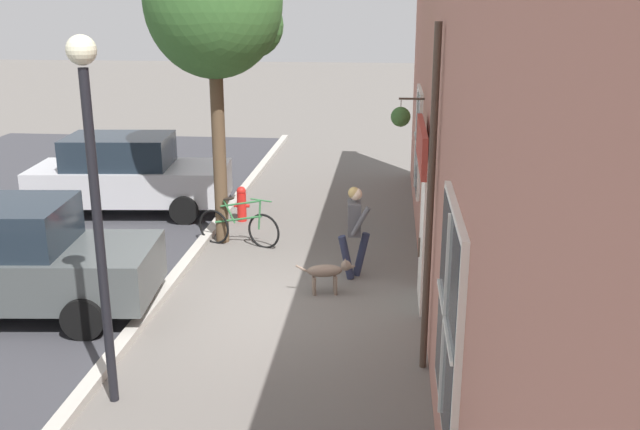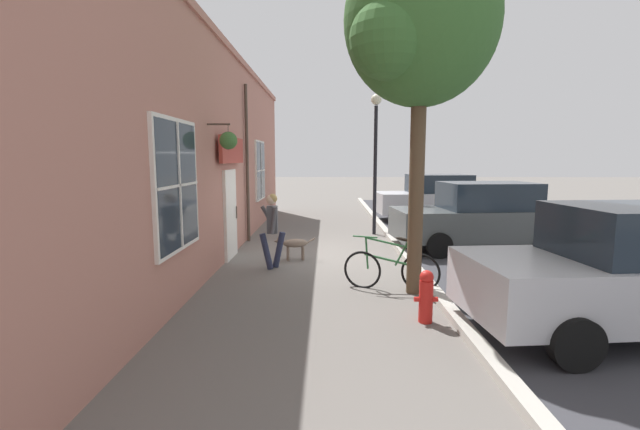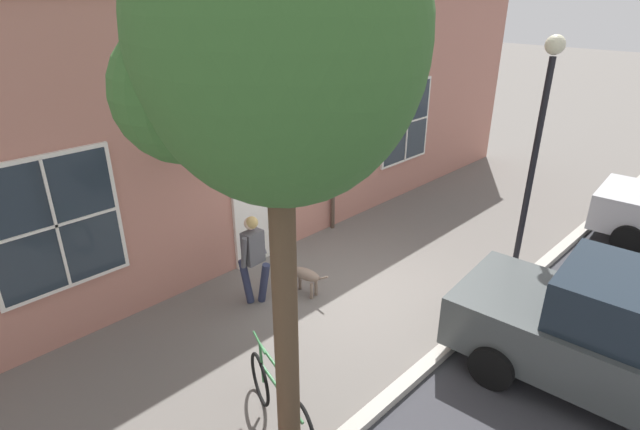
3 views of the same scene
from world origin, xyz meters
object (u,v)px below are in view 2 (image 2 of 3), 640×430
object	(u,v)px
parked_car_mid_block	(481,216)
parked_car_far_end	(434,197)
parked_car_nearest_curb	(635,271)
fire_hydrant	(426,296)
street_tree_by_curb	(418,24)
street_lamp	(376,142)
pedestrian_walking	(272,224)
leaning_bicycle	(391,269)
dog_on_leash	(293,244)

from	to	relation	value
parked_car_mid_block	parked_car_far_end	size ratio (longest dim) A/B	1.00
parked_car_nearest_curb	fire_hydrant	world-z (taller)	parked_car_nearest_curb
parked_car_nearest_curb	parked_car_far_end	distance (m)	10.84
street_tree_by_curb	fire_hydrant	distance (m)	4.33
parked_car_far_end	street_lamp	distance (m)	4.56
parked_car_mid_block	parked_car_nearest_curb	bearing A→B (deg)	-88.98
pedestrian_walking	leaning_bicycle	world-z (taller)	pedestrian_walking
parked_car_far_end	street_lamp	bearing A→B (deg)	-130.04
street_lamp	leaning_bicycle	bearing A→B (deg)	-93.35
leaning_bicycle	street_lamp	distance (m)	6.22
dog_on_leash	fire_hydrant	xyz separation A→B (m)	(2.21, -3.79, 0.01)
fire_hydrant	parked_car_nearest_curb	bearing A→B (deg)	-8.73
leaning_bicycle	street_lamp	xyz separation A→B (m)	(0.33, 5.70, 2.47)
street_tree_by_curb	parked_car_nearest_curb	bearing A→B (deg)	-33.69
street_tree_by_curb	parked_car_far_end	world-z (taller)	street_tree_by_curb
street_tree_by_curb	dog_on_leash	bearing A→B (deg)	132.49
street_lamp	fire_hydrant	world-z (taller)	street_lamp
leaning_bicycle	fire_hydrant	bearing A→B (deg)	-80.36
leaning_bicycle	street_lamp	bearing A→B (deg)	86.65
dog_on_leash	parked_car_mid_block	world-z (taller)	parked_car_mid_block
street_tree_by_curb	parked_car_far_end	xyz separation A→B (m)	(2.67, 9.10, -3.64)
leaning_bicycle	fire_hydrant	size ratio (longest dim) A/B	2.20
leaning_bicycle	parked_car_far_end	distance (m)	9.35
dog_on_leash	parked_car_nearest_curb	xyz separation A→B (m)	(4.86, -4.20, 0.49)
pedestrian_walking	fire_hydrant	bearing A→B (deg)	-49.46
parked_car_nearest_curb	parked_car_far_end	world-z (taller)	same
dog_on_leash	street_lamp	size ratio (longest dim) A/B	0.23
street_lamp	fire_hydrant	xyz separation A→B (m)	(-0.07, -7.28, -2.45)
street_tree_by_curb	street_lamp	world-z (taller)	street_tree_by_curb
dog_on_leash	fire_hydrant	distance (m)	4.39
parked_car_mid_block	street_lamp	size ratio (longest dim) A/B	1.04
pedestrian_walking	fire_hydrant	world-z (taller)	pedestrian_walking
street_tree_by_curb	pedestrian_walking	bearing A→B (deg)	147.14
street_tree_by_curb	parked_car_nearest_curb	xyz separation A→B (m)	(2.60, -1.73, -3.64)
parked_car_mid_block	parked_car_far_end	world-z (taller)	same
fire_hydrant	street_lamp	bearing A→B (deg)	89.48
dog_on_leash	pedestrian_walking	bearing A→B (deg)	-116.50
pedestrian_walking	dog_on_leash	xyz separation A→B (m)	(0.38, 0.76, -0.57)
street_tree_by_curb	parked_car_mid_block	size ratio (longest dim) A/B	1.35
parked_car_nearest_curb	parked_car_far_end	bearing A→B (deg)	89.65
street_tree_by_curb	parked_car_far_end	bearing A→B (deg)	73.67
dog_on_leash	parked_car_mid_block	xyz separation A→B (m)	(4.76, 1.22, 0.49)
parked_car_nearest_curb	parked_car_mid_block	bearing A→B (deg)	91.02
leaning_bicycle	street_tree_by_curb	bearing A→B (deg)	-38.53
pedestrian_walking	street_lamp	world-z (taller)	street_lamp
pedestrian_walking	fire_hydrant	size ratio (longest dim) A/B	2.11
street_tree_by_curb	parked_car_nearest_curb	distance (m)	4.80
leaning_bicycle	street_lamp	world-z (taller)	street_lamp
pedestrian_walking	street_tree_by_curb	world-z (taller)	street_tree_by_curb
leaning_bicycle	parked_car_nearest_curb	distance (m)	3.56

